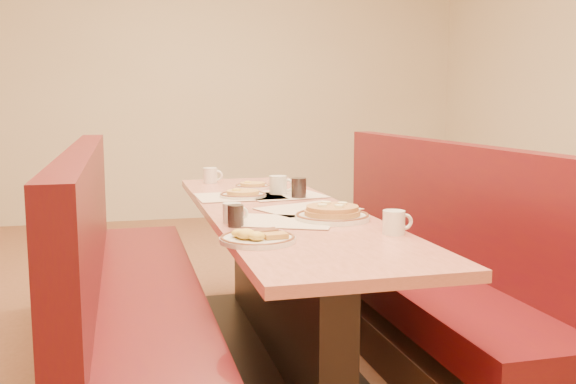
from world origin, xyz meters
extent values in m
plane|color=#9E6647|center=(0.00, 0.00, 0.00)|extent=(8.00, 8.00, 0.00)
cube|color=beige|center=(0.00, 4.00, 1.40)|extent=(6.00, 0.04, 2.80)
cube|color=black|center=(0.00, 0.00, 0.03)|extent=(0.55, 1.88, 0.06)
cube|color=black|center=(0.00, 0.00, 0.35)|extent=(0.15, 1.75, 0.71)
cube|color=#E17B68|center=(0.00, 0.00, 0.73)|extent=(0.70, 2.50, 0.04)
cube|color=#4C3326|center=(-0.68, 0.00, 0.10)|extent=(0.55, 2.50, 0.20)
cube|color=#52100E|center=(-0.68, 0.00, 0.37)|extent=(0.55, 2.50, 0.16)
cube|color=#52100E|center=(-0.89, 0.00, 0.75)|extent=(0.12, 2.50, 0.60)
cube|color=#4C3326|center=(0.68, 0.00, 0.10)|extent=(0.55, 2.50, 0.20)
cube|color=#52100E|center=(0.68, 0.00, 0.37)|extent=(0.55, 2.50, 0.16)
cube|color=#52100E|center=(0.89, 0.00, 0.75)|extent=(0.12, 2.50, 0.60)
cube|color=beige|center=(-0.06, -0.34, 0.75)|extent=(0.49, 0.44, 0.00)
cube|color=beige|center=(0.12, -0.06, 0.75)|extent=(0.51, 0.44, 0.00)
cube|color=beige|center=(-0.12, 0.42, 0.75)|extent=(0.46, 0.35, 0.00)
cube|color=beige|center=(0.12, 0.39, 0.75)|extent=(0.45, 0.37, 0.00)
cylinder|color=white|center=(0.15, -0.34, 0.76)|extent=(0.32, 0.32, 0.02)
torus|color=brown|center=(0.15, -0.34, 0.77)|extent=(0.32, 0.32, 0.01)
cylinder|color=#B0793F|center=(0.15, -0.34, 0.78)|extent=(0.24, 0.24, 0.02)
cylinder|color=#B0793F|center=(0.15, -0.34, 0.80)|extent=(0.22, 0.22, 0.02)
cylinder|color=#FFECA6|center=(0.20, -0.32, 0.82)|extent=(0.04, 0.04, 0.01)
cylinder|color=#FFECA6|center=(0.13, -0.29, 0.82)|extent=(0.04, 0.04, 0.01)
cylinder|color=#FFECA6|center=(0.10, -0.35, 0.82)|extent=(0.04, 0.04, 0.01)
cylinder|color=#FFECA6|center=(0.16, -0.39, 0.82)|extent=(0.04, 0.04, 0.01)
cylinder|color=white|center=(-0.25, -0.69, 0.76)|extent=(0.28, 0.28, 0.02)
torus|color=brown|center=(-0.25, -0.69, 0.77)|extent=(0.27, 0.27, 0.01)
ellipsoid|color=gold|center=(-0.30, -0.71, 0.79)|extent=(0.07, 0.07, 0.04)
ellipsoid|color=gold|center=(-0.27, -0.74, 0.78)|extent=(0.06, 0.06, 0.03)
ellipsoid|color=gold|center=(-0.32, -0.67, 0.78)|extent=(0.06, 0.06, 0.03)
cylinder|color=brown|center=(-0.22, -0.67, 0.78)|extent=(0.10, 0.05, 0.02)
cylinder|color=brown|center=(-0.22, -0.64, 0.78)|extent=(0.10, 0.05, 0.02)
cube|color=#C1863C|center=(-0.20, -0.72, 0.78)|extent=(0.09, 0.07, 0.02)
cylinder|color=white|center=(0.02, 0.75, 0.76)|extent=(0.21, 0.21, 0.02)
torus|color=brown|center=(0.02, 0.75, 0.77)|extent=(0.20, 0.20, 0.01)
cylinder|color=#C78846|center=(0.02, 0.75, 0.77)|extent=(0.15, 0.15, 0.02)
ellipsoid|color=gold|center=(-0.01, 0.77, 0.78)|extent=(0.04, 0.04, 0.02)
cylinder|color=white|center=(-0.11, 0.40, 0.76)|extent=(0.25, 0.25, 0.02)
torus|color=brown|center=(-0.11, 0.40, 0.77)|extent=(0.24, 0.24, 0.01)
cylinder|color=#C78846|center=(-0.11, 0.40, 0.78)|extent=(0.17, 0.17, 0.02)
ellipsoid|color=gold|center=(-0.14, 0.42, 0.79)|extent=(0.05, 0.05, 0.03)
cylinder|color=white|center=(0.28, -0.68, 0.80)|extent=(0.09, 0.09, 0.09)
torus|color=white|center=(0.33, -0.68, 0.80)|extent=(0.07, 0.01, 0.07)
cylinder|color=black|center=(0.28, -0.68, 0.84)|extent=(0.07, 0.07, 0.01)
cylinder|color=white|center=(-0.28, -0.29, 0.79)|extent=(0.08, 0.08, 0.08)
torus|color=white|center=(-0.24, -0.31, 0.79)|extent=(0.06, 0.03, 0.06)
cylinder|color=black|center=(-0.28, -0.29, 0.83)|extent=(0.07, 0.07, 0.01)
cylinder|color=white|center=(0.10, 0.45, 0.80)|extent=(0.10, 0.10, 0.10)
torus|color=white|center=(0.15, 0.44, 0.80)|extent=(0.08, 0.03, 0.07)
cylinder|color=black|center=(0.10, 0.45, 0.85)|extent=(0.08, 0.08, 0.01)
cylinder|color=white|center=(-0.19, 1.05, 0.80)|extent=(0.09, 0.09, 0.09)
torus|color=white|center=(-0.15, 1.04, 0.80)|extent=(0.07, 0.04, 0.07)
cylinder|color=black|center=(-0.19, 1.05, 0.84)|extent=(0.08, 0.08, 0.01)
cylinder|color=black|center=(-0.28, -0.39, 0.79)|extent=(0.06, 0.06, 0.09)
cylinder|color=silver|center=(-0.28, -0.39, 0.80)|extent=(0.07, 0.07, 0.09)
cylinder|color=black|center=(0.17, 0.30, 0.80)|extent=(0.07, 0.07, 0.11)
cylinder|color=silver|center=(0.17, 0.30, 0.80)|extent=(0.08, 0.08, 0.11)
camera|label=1|loc=(-0.71, -2.91, 1.25)|focal=40.00mm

